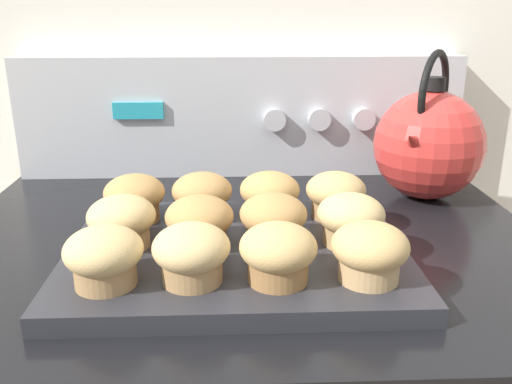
# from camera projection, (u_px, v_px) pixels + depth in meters

# --- Properties ---
(wall_back) EXTENTS (8.00, 0.05, 2.40)m
(wall_back) POSITION_uv_depth(u_px,v_px,m) (239.00, 1.00, 0.96)
(wall_back) COLOR silver
(wall_back) RESTS_ON ground_plane
(control_panel) EXTENTS (0.78, 0.07, 0.21)m
(control_panel) POSITION_uv_depth(u_px,v_px,m) (241.00, 116.00, 0.97)
(control_panel) COLOR #B7BABF
(control_panel) RESTS_ON stove_range
(muffin_pan) EXTENTS (0.40, 0.31, 0.02)m
(muffin_pan) POSITION_uv_depth(u_px,v_px,m) (237.00, 253.00, 0.65)
(muffin_pan) COLOR #28282D
(muffin_pan) RESTS_ON stove_range
(muffin_r0_c0) EXTENTS (0.08, 0.08, 0.06)m
(muffin_r0_c0) POSITION_uv_depth(u_px,v_px,m) (104.00, 256.00, 0.54)
(muffin_r0_c0) COLOR #A37A4C
(muffin_r0_c0) RESTS_ON muffin_pan
(muffin_r0_c1) EXTENTS (0.08, 0.08, 0.06)m
(muffin_r0_c1) POSITION_uv_depth(u_px,v_px,m) (191.00, 253.00, 0.55)
(muffin_r0_c1) COLOR #A37A4C
(muffin_r0_c1) RESTS_ON muffin_pan
(muffin_r0_c2) EXTENTS (0.08, 0.08, 0.06)m
(muffin_r0_c2) POSITION_uv_depth(u_px,v_px,m) (278.00, 253.00, 0.55)
(muffin_r0_c2) COLOR olive
(muffin_r0_c2) RESTS_ON muffin_pan
(muffin_r0_c3) EXTENTS (0.08, 0.08, 0.06)m
(muffin_r0_c3) POSITION_uv_depth(u_px,v_px,m) (370.00, 252.00, 0.55)
(muffin_r0_c3) COLOR tan
(muffin_r0_c3) RESTS_ON muffin_pan
(muffin_r1_c0) EXTENTS (0.08, 0.08, 0.06)m
(muffin_r1_c0) POSITION_uv_depth(u_px,v_px,m) (122.00, 221.00, 0.63)
(muffin_r1_c0) COLOR tan
(muffin_r1_c0) RESTS_ON muffin_pan
(muffin_r1_c1) EXTENTS (0.08, 0.08, 0.06)m
(muffin_r1_c1) POSITION_uv_depth(u_px,v_px,m) (200.00, 222.00, 0.63)
(muffin_r1_c1) COLOR #A37A4C
(muffin_r1_c1) RESTS_ON muffin_pan
(muffin_r1_c2) EXTENTS (0.08, 0.08, 0.06)m
(muffin_r1_c2) POSITION_uv_depth(u_px,v_px,m) (273.00, 219.00, 0.64)
(muffin_r1_c2) COLOR olive
(muffin_r1_c2) RESTS_ON muffin_pan
(muffin_r1_c3) EXTENTS (0.08, 0.08, 0.06)m
(muffin_r1_c3) POSITION_uv_depth(u_px,v_px,m) (351.00, 219.00, 0.64)
(muffin_r1_c3) COLOR tan
(muffin_r1_c3) RESTS_ON muffin_pan
(muffin_r2_c0) EXTENTS (0.08, 0.08, 0.06)m
(muffin_r2_c0) POSITION_uv_depth(u_px,v_px,m) (135.00, 197.00, 0.71)
(muffin_r2_c0) COLOR olive
(muffin_r2_c0) RESTS_ON muffin_pan
(muffin_r2_c1) EXTENTS (0.08, 0.08, 0.06)m
(muffin_r2_c1) POSITION_uv_depth(u_px,v_px,m) (202.00, 195.00, 0.72)
(muffin_r2_c1) COLOR #A37A4C
(muffin_r2_c1) RESTS_ON muffin_pan
(muffin_r2_c2) EXTENTS (0.08, 0.08, 0.06)m
(muffin_r2_c2) POSITION_uv_depth(u_px,v_px,m) (270.00, 194.00, 0.72)
(muffin_r2_c2) COLOR tan
(muffin_r2_c2) RESTS_ON muffin_pan
(muffin_r2_c3) EXTENTS (0.08, 0.08, 0.06)m
(muffin_r2_c3) POSITION_uv_depth(u_px,v_px,m) (336.00, 194.00, 0.72)
(muffin_r2_c3) COLOR #A37A4C
(muffin_r2_c3) RESTS_ON muffin_pan
(tea_kettle) EXTENTS (0.17, 0.19, 0.23)m
(tea_kettle) POSITION_uv_depth(u_px,v_px,m) (428.00, 143.00, 0.85)
(tea_kettle) COLOR red
(tea_kettle) RESTS_ON stove_range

